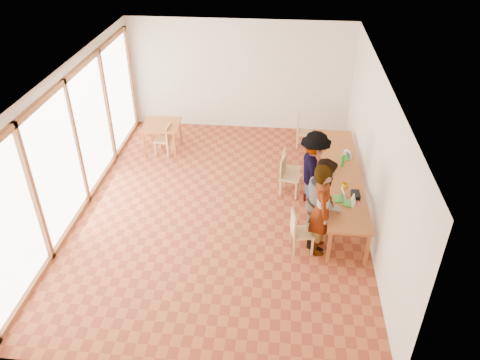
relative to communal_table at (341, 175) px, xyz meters
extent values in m
plane|color=#9E4926|center=(-2.50, -0.49, -0.70)|extent=(8.00, 8.00, 0.00)
cube|color=beige|center=(-2.50, 3.51, 0.80)|extent=(6.00, 0.10, 3.00)
cube|color=beige|center=(-2.50, -4.49, 0.80)|extent=(6.00, 0.10, 3.00)
cube|color=beige|center=(0.50, -0.49, 0.80)|extent=(0.10, 8.00, 3.00)
cube|color=white|center=(-5.46, -0.49, 0.80)|extent=(0.10, 8.00, 3.00)
cube|color=white|center=(-2.50, -0.49, 2.32)|extent=(6.00, 8.00, 0.04)
cube|color=#A65E24|center=(0.00, 0.00, 0.02)|extent=(0.80, 4.00, 0.05)
cube|color=#A65E24|center=(-0.34, -1.94, -0.35)|extent=(0.06, 0.06, 0.70)
cube|color=#A65E24|center=(-0.34, 1.94, -0.35)|extent=(0.06, 0.06, 0.70)
cube|color=#A65E24|center=(0.34, -1.94, -0.35)|extent=(0.06, 0.06, 0.70)
cube|color=#A65E24|center=(0.34, 1.94, -0.35)|extent=(0.06, 0.06, 0.70)
cube|color=#A65E24|center=(-4.33, 1.93, 0.02)|extent=(0.90, 0.90, 0.05)
cube|color=#A65E24|center=(-4.72, 1.54, -0.35)|extent=(0.05, 0.05, 0.70)
cube|color=#A65E24|center=(-4.72, 2.32, -0.35)|extent=(0.05, 0.05, 0.70)
cube|color=#A65E24|center=(-3.94, 1.54, -0.35)|extent=(0.05, 0.05, 0.70)
cube|color=#A65E24|center=(-3.94, 2.32, -0.35)|extent=(0.05, 0.05, 0.70)
cube|color=tan|center=(-0.82, -1.63, -0.30)|extent=(0.46, 0.46, 0.04)
cube|color=tan|center=(-1.00, -1.66, -0.07)|extent=(0.10, 0.40, 0.42)
cube|color=tan|center=(-1.05, 0.25, -0.28)|extent=(0.51, 0.51, 0.04)
cube|color=tan|center=(-1.23, 0.29, -0.04)|extent=(0.14, 0.41, 0.44)
cube|color=tan|center=(-1.05, 0.55, -0.28)|extent=(0.45, 0.45, 0.04)
cube|color=tan|center=(-1.23, 0.57, -0.05)|extent=(0.09, 0.41, 0.43)
cube|color=tan|center=(-0.70, 2.47, -0.29)|extent=(0.43, 0.43, 0.04)
cube|color=tan|center=(-0.88, 2.49, -0.07)|extent=(0.07, 0.40, 0.42)
cube|color=tan|center=(-4.28, 1.75, -0.31)|extent=(0.43, 0.43, 0.04)
cube|color=tan|center=(-4.11, 1.73, -0.08)|extent=(0.08, 0.39, 0.41)
imported|color=gray|center=(-0.51, -1.57, 0.22)|extent=(0.46, 0.68, 1.84)
imported|color=gray|center=(-0.46, -1.29, 0.20)|extent=(0.75, 0.93, 1.81)
imported|color=gray|center=(-0.60, -0.09, 0.15)|extent=(0.83, 1.21, 1.71)
cube|color=green|center=(0.03, -1.11, 0.06)|extent=(0.24, 0.28, 0.02)
cube|color=white|center=(0.11, -1.14, 0.14)|extent=(0.14, 0.22, 0.19)
cube|color=green|center=(-0.14, -0.97, 0.06)|extent=(0.20, 0.26, 0.03)
cube|color=white|center=(-0.06, -0.96, 0.15)|extent=(0.10, 0.23, 0.20)
cube|color=green|center=(0.13, 0.62, 0.06)|extent=(0.23, 0.26, 0.02)
cube|color=white|center=(0.20, 0.65, 0.14)|extent=(0.14, 0.21, 0.18)
imported|color=#DA9E0C|center=(0.01, -0.57, 0.10)|extent=(0.16, 0.16, 0.11)
cylinder|color=#1A821E|center=(0.03, 0.27, 0.19)|extent=(0.07, 0.07, 0.28)
cylinder|color=silver|center=(0.14, 0.81, 0.09)|extent=(0.07, 0.07, 0.09)
cylinder|color=white|center=(-0.23, 0.41, 0.08)|extent=(0.08, 0.08, 0.06)
cube|color=#C53B76|center=(0.23, -1.11, 0.05)|extent=(0.05, 0.10, 0.01)
cube|color=black|center=(0.19, -0.86, 0.09)|extent=(0.16, 0.26, 0.09)
camera|label=1|loc=(-1.32, -8.50, 5.26)|focal=35.00mm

